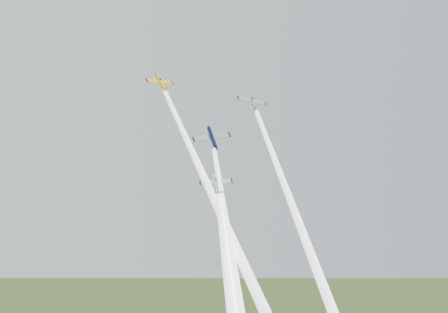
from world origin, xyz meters
TOP-DOWN VIEW (x-y plane):
  - plane_yellow at (-11.05, 7.97)m, footprint 9.32×7.53m
  - smoke_trail_yellow at (-3.33, -8.90)m, footprint 16.68×32.98m
  - plane_navy at (-0.94, -0.29)m, footprint 9.45×6.44m
  - smoke_trail_navy at (-2.08, -18.91)m, footprint 4.33×35.57m
  - plane_silver_right at (8.02, -1.48)m, footprint 7.46×5.91m
  - smoke_trail_silver_right at (10.70, -22.48)m, footprint 7.30×40.48m
  - plane_silver_low at (-2.21, -8.04)m, footprint 6.88×5.51m

SIDE VIEW (x-z plane):
  - smoke_trail_navy at x=-2.08m, z-range 44.40..94.72m
  - smoke_trail_silver_right at x=10.70m, z-range 45.62..103.26m
  - smoke_trail_yellow at x=-3.33m, z-range 58.65..108.65m
  - plane_silver_low at x=-2.21m, z-range 82.88..89.58m
  - plane_navy at x=-0.94m, z-range 92.22..101.26m
  - plane_silver_right at x=8.02m, z-range 101.62..108.95m
  - plane_yellow at x=-11.05m, z-range 106.96..114.36m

